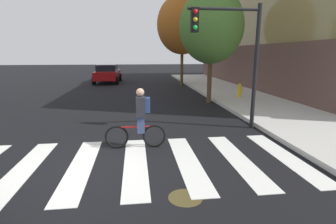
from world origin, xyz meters
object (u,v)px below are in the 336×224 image
(traffic_light_near, at_px, (233,46))
(street_tree_near, at_px, (211,26))
(manhole_cover, at_px, (185,198))
(street_tree_mid, at_px, (182,25))
(fire_hydrant, at_px, (239,90))
(sedan_mid, at_px, (108,73))
(cyclist, at_px, (140,119))

(traffic_light_near, xyz_separation_m, street_tree_near, (0.68, 5.05, 1.10))
(manhole_cover, xyz_separation_m, street_tree_mid, (2.95, 17.10, 4.84))
(fire_hydrant, distance_m, street_tree_near, 4.02)
(sedan_mid, relative_size, street_tree_near, 0.82)
(fire_hydrant, bearing_deg, traffic_light_near, -115.05)
(manhole_cover, bearing_deg, cyclist, 105.56)
(cyclist, height_order, fire_hydrant, cyclist)
(street_tree_mid, bearing_deg, cyclist, -104.55)
(traffic_light_near, relative_size, fire_hydrant, 5.38)
(street_tree_near, bearing_deg, street_tree_mid, 90.95)
(cyclist, bearing_deg, street_tree_near, 59.64)
(traffic_light_near, xyz_separation_m, street_tree_mid, (0.55, 12.81, 1.98))
(street_tree_mid, bearing_deg, traffic_light_near, -92.47)
(street_tree_near, bearing_deg, fire_hydrant, 18.50)
(cyclist, bearing_deg, street_tree_mid, 75.45)
(street_tree_near, bearing_deg, manhole_cover, -108.24)
(traffic_light_near, bearing_deg, manhole_cover, -119.18)
(sedan_mid, distance_m, cyclist, 17.65)
(sedan_mid, bearing_deg, fire_hydrant, -50.46)
(manhole_cover, xyz_separation_m, fire_hydrant, (5.07, 10.00, 0.53))
(manhole_cover, height_order, street_tree_near, street_tree_near)
(traffic_light_near, xyz_separation_m, fire_hydrant, (2.67, 5.72, -2.33))
(traffic_light_near, relative_size, street_tree_near, 0.72)
(manhole_cover, relative_size, traffic_light_near, 0.15)
(manhole_cover, xyz_separation_m, street_tree_near, (3.08, 9.34, 3.96))
(traffic_light_near, distance_m, street_tree_mid, 12.98)
(cyclist, relative_size, street_tree_near, 0.29)
(fire_hydrant, height_order, street_tree_near, street_tree_near)
(sedan_mid, relative_size, traffic_light_near, 1.14)
(traffic_light_near, distance_m, fire_hydrant, 6.73)
(traffic_light_near, height_order, street_tree_near, street_tree_near)
(traffic_light_near, height_order, fire_hydrant, traffic_light_near)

